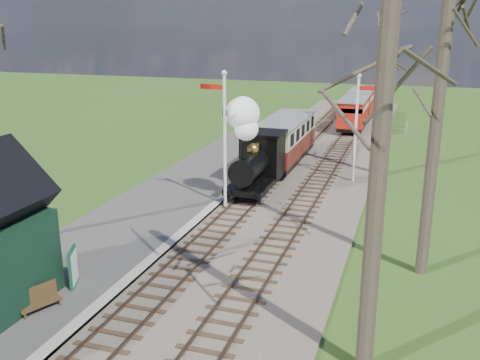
# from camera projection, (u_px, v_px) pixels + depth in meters

# --- Properties ---
(distant_hills) EXTENTS (114.40, 48.00, 22.02)m
(distant_hills) POSITION_uv_depth(u_px,v_px,m) (362.00, 210.00, 72.36)
(distant_hills) COLOR #385B23
(distant_hills) RESTS_ON ground
(ballast_bed) EXTENTS (8.00, 60.00, 0.10)m
(ballast_bed) POSITION_uv_depth(u_px,v_px,m) (297.00, 177.00, 29.21)
(ballast_bed) COLOR brown
(ballast_bed) RESTS_ON ground
(track_near) EXTENTS (1.60, 60.00, 0.15)m
(track_near) POSITION_uv_depth(u_px,v_px,m) (274.00, 174.00, 29.59)
(track_near) COLOR brown
(track_near) RESTS_ON ground
(track_far) EXTENTS (1.60, 60.00, 0.15)m
(track_far) POSITION_uv_depth(u_px,v_px,m) (321.00, 178.00, 28.80)
(track_far) COLOR brown
(track_far) RESTS_ON ground
(platform) EXTENTS (5.00, 44.00, 0.20)m
(platform) POSITION_uv_depth(u_px,v_px,m) (150.00, 214.00, 23.36)
(platform) COLOR #474442
(platform) RESTS_ON ground
(coping_strip) EXTENTS (0.40, 44.00, 0.21)m
(coping_strip) POSITION_uv_depth(u_px,v_px,m) (198.00, 220.00, 22.66)
(coping_strip) COLOR #B2AD9E
(coping_strip) RESTS_ON ground
(semaphore_near) EXTENTS (1.22, 0.24, 6.22)m
(semaphore_near) POSITION_uv_depth(u_px,v_px,m) (223.00, 130.00, 23.36)
(semaphore_near) COLOR silver
(semaphore_near) RESTS_ON ground
(semaphore_far) EXTENTS (1.22, 0.24, 5.72)m
(semaphore_far) POSITION_uv_depth(u_px,v_px,m) (358.00, 120.00, 27.35)
(semaphore_far) COLOR silver
(semaphore_far) RESTS_ON ground
(bare_trees) EXTENTS (15.51, 22.39, 12.00)m
(bare_trees) POSITION_uv_depth(u_px,v_px,m) (221.00, 119.00, 16.90)
(bare_trees) COLOR #382D23
(bare_trees) RESTS_ON ground
(fence_line) EXTENTS (12.60, 0.08, 1.00)m
(fence_line) POSITION_uv_depth(u_px,v_px,m) (323.00, 123.00, 42.12)
(fence_line) COLOR slate
(fence_line) RESTS_ON ground
(locomotive) EXTENTS (1.94, 4.53, 4.85)m
(locomotive) POSITION_uv_depth(u_px,v_px,m) (254.00, 152.00, 25.57)
(locomotive) COLOR black
(locomotive) RESTS_ON ground
(coach) EXTENTS (2.26, 7.76, 2.38)m
(coach) POSITION_uv_depth(u_px,v_px,m) (285.00, 139.00, 31.26)
(coach) COLOR black
(coach) RESTS_ON ground
(red_carriage_a) EXTENTS (1.98, 4.90, 2.08)m
(red_carriage_a) POSITION_uv_depth(u_px,v_px,m) (353.00, 113.00, 41.01)
(red_carriage_a) COLOR black
(red_carriage_a) RESTS_ON ground
(red_carriage_b) EXTENTS (1.98, 4.90, 2.08)m
(red_carriage_b) POSITION_uv_depth(u_px,v_px,m) (361.00, 104.00, 46.02)
(red_carriage_b) COLOR black
(red_carriage_b) RESTS_ON ground
(sign_board) EXTENTS (0.41, 0.81, 1.24)m
(sign_board) POSITION_uv_depth(u_px,v_px,m) (73.00, 267.00, 16.67)
(sign_board) COLOR #104F30
(sign_board) RESTS_ON platform
(bench) EXTENTS (0.83, 1.29, 0.71)m
(bench) POSITION_uv_depth(u_px,v_px,m) (38.00, 299.00, 15.33)
(bench) COLOR #483219
(bench) RESTS_ON platform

